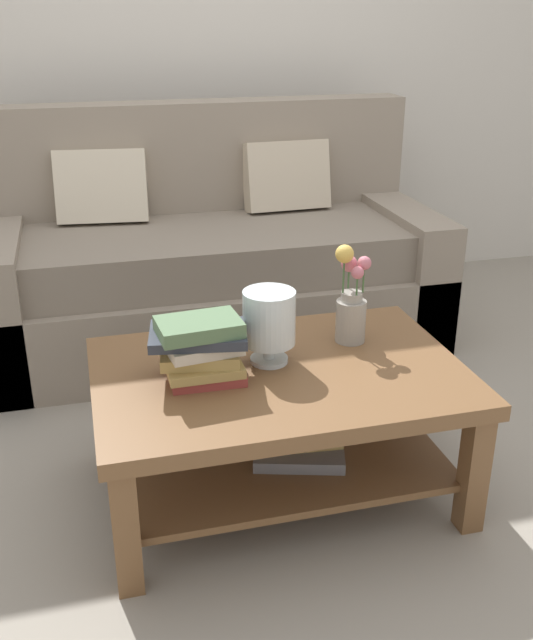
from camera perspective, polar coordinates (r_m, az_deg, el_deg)
ground_plane at (r=2.75m, az=0.83°, el=-8.60°), size 10.00×10.00×0.00m
back_wall at (r=3.95m, az=-5.97°, el=21.67°), size 6.40×0.12×2.70m
couch at (r=3.39m, az=-4.45°, el=4.46°), size 2.03×0.90×1.06m
coffee_table at (r=2.27m, az=1.06°, el=-6.66°), size 1.12×0.76×0.44m
book_stack_main at (r=2.12m, az=-5.16°, el=-2.20°), size 0.31×0.23×0.20m
glass_hurricane_vase at (r=2.20m, az=0.20°, el=-0.02°), size 0.16×0.16×0.23m
flower_pitcher at (r=2.36m, az=6.64°, el=1.25°), size 0.12×0.11×0.33m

